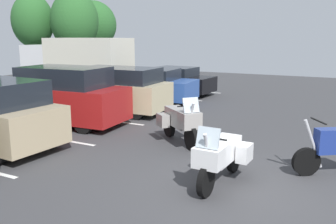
{
  "coord_description": "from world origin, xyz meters",
  "views": [
    {
      "loc": [
        -6.68,
        -1.88,
        2.98
      ],
      "look_at": [
        1.35,
        2.26,
        1.07
      ],
      "focal_mm": 38.76,
      "sensor_mm": 36.0,
      "label": 1
    }
  ],
  "objects_px": {
    "car_black": "(171,81)",
    "box_truck": "(78,61)",
    "car_red": "(59,96)",
    "car_champagne": "(114,89)",
    "car_blue": "(147,85)",
    "motorcycle_touring": "(220,155)",
    "motorcycle_second": "(181,121)"
  },
  "relations": [
    {
      "from": "motorcycle_touring",
      "to": "motorcycle_second",
      "type": "distance_m",
      "value": 2.91
    },
    {
      "from": "car_black",
      "to": "car_blue",
      "type": "bearing_deg",
      "value": -179.46
    },
    {
      "from": "car_red",
      "to": "car_champagne",
      "type": "relative_size",
      "value": 1.09
    },
    {
      "from": "car_red",
      "to": "box_truck",
      "type": "relative_size",
      "value": 0.76
    },
    {
      "from": "car_champagne",
      "to": "motorcycle_second",
      "type": "bearing_deg",
      "value": -122.9
    },
    {
      "from": "car_red",
      "to": "car_blue",
      "type": "bearing_deg",
      "value": -5.17
    },
    {
      "from": "car_champagne",
      "to": "car_black",
      "type": "relative_size",
      "value": 0.97
    },
    {
      "from": "car_champagne",
      "to": "car_black",
      "type": "xyz_separation_m",
      "value": [
        5.22,
        0.1,
        -0.22
      ]
    },
    {
      "from": "motorcycle_second",
      "to": "car_black",
      "type": "height_order",
      "value": "motorcycle_second"
    },
    {
      "from": "motorcycle_second",
      "to": "car_blue",
      "type": "xyz_separation_m",
      "value": [
        5.47,
        4.31,
        0.07
      ]
    },
    {
      "from": "car_red",
      "to": "car_black",
      "type": "xyz_separation_m",
      "value": [
        7.64,
        -0.44,
        -0.27
      ]
    },
    {
      "from": "motorcycle_second",
      "to": "car_champagne",
      "type": "relative_size",
      "value": 0.37
    },
    {
      "from": "motorcycle_touring",
      "to": "car_red",
      "type": "bearing_deg",
      "value": 69.34
    },
    {
      "from": "motorcycle_touring",
      "to": "car_blue",
      "type": "bearing_deg",
      "value": 39.07
    },
    {
      "from": "motorcycle_second",
      "to": "car_champagne",
      "type": "bearing_deg",
      "value": 57.1
    },
    {
      "from": "car_black",
      "to": "box_truck",
      "type": "distance_m",
      "value": 6.12
    },
    {
      "from": "motorcycle_touring",
      "to": "car_red",
      "type": "distance_m",
      "value": 7.15
    },
    {
      "from": "motorcycle_touring",
      "to": "car_red",
      "type": "height_order",
      "value": "car_red"
    },
    {
      "from": "motorcycle_second",
      "to": "car_red",
      "type": "relative_size",
      "value": 0.34
    },
    {
      "from": "motorcycle_second",
      "to": "car_blue",
      "type": "bearing_deg",
      "value": 38.25
    },
    {
      "from": "motorcycle_touring",
      "to": "car_red",
      "type": "relative_size",
      "value": 0.42
    },
    {
      "from": "motorcycle_touring",
      "to": "box_truck",
      "type": "xyz_separation_m",
      "value": [
        9.99,
        12.3,
        0.9
      ]
    },
    {
      "from": "car_black",
      "to": "box_truck",
      "type": "relative_size",
      "value": 0.72
    },
    {
      "from": "car_champagne",
      "to": "car_blue",
      "type": "relative_size",
      "value": 0.99
    },
    {
      "from": "car_champagne",
      "to": "car_red",
      "type": "bearing_deg",
      "value": 167.35
    },
    {
      "from": "motorcycle_touring",
      "to": "motorcycle_second",
      "type": "relative_size",
      "value": 1.24
    },
    {
      "from": "motorcycle_touring",
      "to": "car_black",
      "type": "distance_m",
      "value": 11.92
    },
    {
      "from": "car_black",
      "to": "car_red",
      "type": "bearing_deg",
      "value": 176.69
    },
    {
      "from": "car_champagne",
      "to": "box_truck",
      "type": "bearing_deg",
      "value": 50.61
    },
    {
      "from": "motorcycle_touring",
      "to": "motorcycle_second",
      "type": "bearing_deg",
      "value": 41.01
    },
    {
      "from": "box_truck",
      "to": "car_black",
      "type": "bearing_deg",
      "value": -88.44
    },
    {
      "from": "motorcycle_second",
      "to": "box_truck",
      "type": "bearing_deg",
      "value": 53.12
    }
  ]
}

